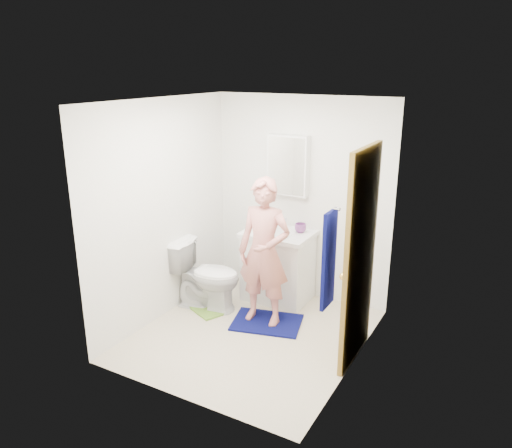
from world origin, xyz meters
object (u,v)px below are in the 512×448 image
(towel, at_px, (329,260))
(man, at_px, (264,252))
(toothbrush_cup, at_px, (300,228))
(soap_dispenser, at_px, (265,223))
(medicine_cabinet, at_px, (288,165))
(toilet, at_px, (206,275))
(vanity_cabinet, at_px, (278,267))

(towel, xyz_separation_m, man, (-1.05, 0.88, -0.43))
(towel, distance_m, toothbrush_cup, 1.89)
(soap_dispenser, height_order, toothbrush_cup, soap_dispenser)
(medicine_cabinet, distance_m, towel, 2.11)
(toothbrush_cup, xyz_separation_m, man, (-0.10, -0.71, -0.08))
(towel, xyz_separation_m, soap_dispenser, (-1.34, 1.46, -0.30))
(towel, bearing_deg, toilet, 153.97)
(towel, distance_m, toilet, 2.17)
(vanity_cabinet, height_order, towel, towel)
(medicine_cabinet, distance_m, toilet, 1.58)
(medicine_cabinet, distance_m, man, 1.14)
(towel, height_order, toothbrush_cup, towel)
(vanity_cabinet, xyz_separation_m, soap_dispenser, (-0.16, -0.03, 0.55))
(towel, relative_size, toilet, 0.99)
(towel, bearing_deg, medicine_cabinet, 124.61)
(medicine_cabinet, xyz_separation_m, toothbrush_cup, (0.23, -0.12, -0.70))
(vanity_cabinet, height_order, medicine_cabinet, medicine_cabinet)
(vanity_cabinet, relative_size, toothbrush_cup, 5.92)
(vanity_cabinet, xyz_separation_m, towel, (1.18, -1.48, 0.85))
(man, bearing_deg, soap_dispenser, 113.96)
(medicine_cabinet, distance_m, toothbrush_cup, 0.74)
(medicine_cabinet, xyz_separation_m, toilet, (-0.62, -0.83, -1.20))
(toilet, distance_m, toothbrush_cup, 1.22)
(man, bearing_deg, towel, -43.23)
(toothbrush_cup, bearing_deg, towel, -59.17)
(medicine_cabinet, height_order, towel, medicine_cabinet)
(vanity_cabinet, distance_m, medicine_cabinet, 1.22)
(soap_dispenser, xyz_separation_m, toothbrush_cup, (0.39, 0.14, -0.04))
(toilet, distance_m, man, 0.86)
(toilet, height_order, toothbrush_cup, toothbrush_cup)
(man, bearing_deg, toothbrush_cup, 79.12)
(towel, bearing_deg, toothbrush_cup, 120.83)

